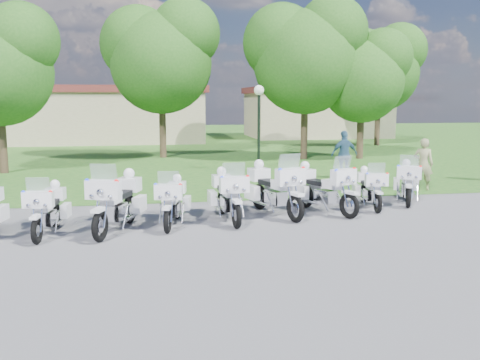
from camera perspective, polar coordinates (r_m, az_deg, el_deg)
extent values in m
plane|color=#5D5D62|center=(14.05, 3.24, -4.50)|extent=(100.00, 100.00, 0.00)
cube|color=#1E571B|center=(40.56, -5.56, 4.15)|extent=(100.00, 48.00, 0.01)
cube|color=white|center=(13.99, -24.09, -3.23)|extent=(0.25, 0.54, 0.36)
torus|color=black|center=(12.70, -20.86, -5.09)|extent=(0.19, 0.63, 0.62)
torus|color=black|center=(14.17, -19.00, -3.60)|extent=(0.19, 0.63, 0.62)
cube|color=white|center=(12.61, -20.96, -3.68)|extent=(0.21, 0.42, 0.06)
cube|color=white|center=(12.76, -20.74, -1.96)|extent=(0.69, 0.29, 0.37)
cube|color=silver|center=(12.76, -20.75, -0.49)|extent=(0.53, 0.17, 0.35)
sphere|color=red|center=(12.60, -19.57, -1.22)|extent=(0.08, 0.08, 0.08)
sphere|color=#1426E5|center=(12.77, -22.12, -1.23)|extent=(0.08, 0.08, 0.08)
cube|color=silver|center=(13.42, -19.88, -3.82)|extent=(0.37, 0.55, 0.31)
cube|color=white|center=(13.15, -20.22, -2.66)|extent=(0.35, 0.51, 0.20)
cube|color=black|center=(13.62, -19.63, -2.32)|extent=(0.38, 0.60, 0.11)
cube|color=white|center=(13.93, -18.08, -3.09)|extent=(0.22, 0.50, 0.33)
cube|color=white|center=(14.08, -20.27, -3.08)|extent=(0.22, 0.50, 0.33)
cube|color=white|center=(14.09, -19.08, -1.41)|extent=(0.48, 0.42, 0.30)
sphere|color=white|center=(14.05, -19.13, -0.44)|extent=(0.24, 0.24, 0.24)
torus|color=black|center=(12.46, -14.71, -4.78)|extent=(0.38, 0.74, 0.73)
torus|color=black|center=(14.15, -11.68, -3.08)|extent=(0.38, 0.74, 0.73)
cube|color=white|center=(12.36, -14.82, -3.07)|extent=(0.34, 0.52, 0.08)
cube|color=white|center=(12.53, -14.39, -1.01)|extent=(0.83, 0.51, 0.44)
cube|color=silver|center=(12.54, -14.34, 0.77)|extent=(0.62, 0.33, 0.41)
sphere|color=red|center=(12.31, -13.05, -0.15)|extent=(0.10, 0.10, 0.10)
sphere|color=#1426E5|center=(12.59, -16.01, -0.07)|extent=(0.10, 0.10, 0.10)
cube|color=silver|center=(13.29, -13.08, -3.30)|extent=(0.55, 0.70, 0.37)
cube|color=white|center=(12.98, -13.58, -1.88)|extent=(0.52, 0.65, 0.24)
cube|color=black|center=(13.52, -12.61, -1.52)|extent=(0.58, 0.76, 0.13)
cube|color=white|center=(13.85, -10.67, -2.52)|extent=(0.37, 0.60, 0.39)
cube|color=white|center=(14.08, -13.19, -2.41)|extent=(0.37, 0.60, 0.39)
cube|color=white|center=(14.06, -11.71, -0.47)|extent=(0.64, 0.59, 0.35)
sphere|color=white|center=(14.02, -11.75, 0.68)|extent=(0.29, 0.29, 0.29)
torus|color=black|center=(12.92, -7.74, -4.35)|extent=(0.25, 0.64, 0.62)
torus|color=black|center=(14.44, -6.70, -2.93)|extent=(0.25, 0.64, 0.62)
cube|color=white|center=(12.83, -7.78, -2.95)|extent=(0.25, 0.44, 0.07)
cube|color=white|center=(12.99, -7.64, -1.25)|extent=(0.70, 0.36, 0.37)
cube|color=silver|center=(12.99, -7.63, 0.21)|extent=(0.53, 0.22, 0.35)
sphere|color=red|center=(12.86, -6.39, -0.53)|extent=(0.08, 0.08, 0.08)
sphere|color=#1426E5|center=(12.96, -9.00, -0.51)|extent=(0.08, 0.08, 0.08)
cube|color=silver|center=(13.67, -7.19, -3.13)|extent=(0.42, 0.58, 0.32)
cube|color=white|center=(13.39, -7.36, -1.96)|extent=(0.39, 0.54, 0.20)
cube|color=black|center=(13.88, -7.03, -1.65)|extent=(0.43, 0.63, 0.11)
cube|color=white|center=(14.24, -5.68, -2.44)|extent=(0.26, 0.51, 0.34)
cube|color=white|center=(14.32, -7.90, -2.41)|extent=(0.26, 0.51, 0.34)
cube|color=white|center=(14.37, -6.72, -0.76)|extent=(0.51, 0.46, 0.30)
sphere|color=white|center=(14.33, -6.74, 0.19)|extent=(0.24, 0.24, 0.24)
torus|color=black|center=(13.27, -0.38, -3.78)|extent=(0.18, 0.69, 0.68)
torus|color=black|center=(14.93, -1.94, -2.38)|extent=(0.18, 0.69, 0.68)
cube|color=white|center=(13.18, -0.36, -2.28)|extent=(0.21, 0.46, 0.07)
cube|color=white|center=(13.35, -0.62, -0.49)|extent=(0.75, 0.29, 0.41)
cube|color=silver|center=(13.36, -0.68, 1.07)|extent=(0.58, 0.16, 0.38)
sphere|color=red|center=(13.34, 0.81, 0.35)|extent=(0.09, 0.09, 0.09)
sphere|color=#1426E5|center=(13.19, -1.94, 0.25)|extent=(0.09, 0.09, 0.09)
cube|color=silver|center=(14.09, -1.23, -2.54)|extent=(0.39, 0.59, 0.35)
cube|color=white|center=(13.79, -1.01, -1.27)|extent=(0.36, 0.55, 0.22)
cube|color=black|center=(14.32, -1.50, -0.98)|extent=(0.39, 0.66, 0.12)
cube|color=white|center=(14.81, -0.66, -1.78)|extent=(0.22, 0.54, 0.37)
cube|color=white|center=(14.69, -2.99, -1.88)|extent=(0.22, 0.54, 0.37)
cube|color=white|center=(14.85, -1.98, -0.07)|extent=(0.52, 0.44, 0.33)
sphere|color=white|center=(14.81, -1.99, 0.94)|extent=(0.27, 0.27, 0.27)
torus|color=black|center=(13.99, 5.92, -3.05)|extent=(0.36, 0.76, 0.75)
torus|color=black|center=(15.57, 2.07, -1.80)|extent=(0.36, 0.76, 0.75)
cube|color=white|center=(13.90, 5.99, -1.49)|extent=(0.34, 0.53, 0.08)
cube|color=white|center=(14.06, 5.39, 0.34)|extent=(0.85, 0.50, 0.45)
cube|color=silver|center=(14.07, 5.27, 1.95)|extent=(0.64, 0.32, 0.42)
sphere|color=red|center=(14.17, 6.76, 1.25)|extent=(0.10, 0.10, 0.10)
sphere|color=#1426E5|center=(13.79, 4.31, 1.08)|extent=(0.10, 0.10, 0.10)
cube|color=silver|center=(14.77, 3.85, -1.87)|extent=(0.55, 0.71, 0.38)
cube|color=white|center=(14.48, 4.42, -0.52)|extent=(0.51, 0.66, 0.25)
cube|color=black|center=(14.99, 3.20, -0.28)|extent=(0.57, 0.77, 0.13)
cube|color=white|center=(15.57, 3.45, -1.11)|extent=(0.37, 0.61, 0.40)
cube|color=white|center=(15.24, 1.29, -1.31)|extent=(0.37, 0.61, 0.40)
cube|color=white|center=(15.50, 2.02, 0.61)|extent=(0.64, 0.59, 0.36)
sphere|color=white|center=(15.46, 2.03, 1.68)|extent=(0.29, 0.29, 0.29)
torus|color=black|center=(14.65, 11.57, -2.72)|extent=(0.41, 0.70, 0.71)
torus|color=black|center=(15.93, 6.95, -1.69)|extent=(0.41, 0.70, 0.71)
cube|color=white|center=(14.57, 11.68, -1.31)|extent=(0.36, 0.50, 0.07)
cube|color=white|center=(14.69, 10.99, 0.34)|extent=(0.80, 0.54, 0.42)
cube|color=silver|center=(14.69, 10.85, 1.79)|extent=(0.59, 0.36, 0.40)
sphere|color=red|center=(14.86, 12.10, 1.18)|extent=(0.09, 0.09, 0.09)
sphere|color=#1426E5|center=(14.38, 10.24, 0.99)|extent=(0.09, 0.09, 0.09)
cube|color=silver|center=(15.27, 9.12, -1.71)|extent=(0.57, 0.69, 0.36)
cube|color=white|center=(15.03, 9.82, -0.46)|extent=(0.53, 0.64, 0.23)
cube|color=black|center=(15.44, 8.35, -0.26)|extent=(0.60, 0.74, 0.13)
cube|color=white|center=(15.99, 8.19, -1.02)|extent=(0.40, 0.58, 0.38)
cube|color=white|center=(15.58, 6.47, -1.25)|extent=(0.40, 0.58, 0.38)
cube|color=white|center=(15.85, 6.92, 0.54)|extent=(0.63, 0.59, 0.34)
sphere|color=white|center=(15.82, 6.94, 1.52)|extent=(0.27, 0.27, 0.27)
torus|color=black|center=(15.52, 14.49, -2.40)|extent=(0.19, 0.60, 0.59)
torus|color=black|center=(16.94, 13.04, -1.43)|extent=(0.19, 0.60, 0.59)
cube|color=white|center=(15.44, 14.55, -1.29)|extent=(0.21, 0.41, 0.06)
cube|color=white|center=(15.60, 14.36, 0.04)|extent=(0.66, 0.30, 0.35)
cube|color=silver|center=(15.61, 14.35, 1.19)|extent=(0.51, 0.17, 0.33)
sphere|color=red|center=(15.61, 15.44, 0.62)|extent=(0.08, 0.08, 0.08)
sphere|color=#1426E5|center=(15.45, 13.43, 0.62)|extent=(0.08, 0.08, 0.08)
cube|color=silver|center=(16.22, 13.73, -1.51)|extent=(0.37, 0.53, 0.30)
cube|color=white|center=(15.97, 13.97, -0.55)|extent=(0.34, 0.49, 0.19)
cube|color=black|center=(16.43, 13.51, -0.35)|extent=(0.37, 0.58, 0.11)
cube|color=white|center=(16.86, 14.04, -0.99)|extent=(0.22, 0.48, 0.32)
cube|color=white|center=(16.72, 12.30, -1.01)|extent=(0.22, 0.48, 0.32)
cube|color=white|center=(16.88, 13.08, 0.33)|extent=(0.47, 0.41, 0.28)
sphere|color=white|center=(16.85, 13.10, 1.11)|extent=(0.23, 0.23, 0.23)
torus|color=black|center=(16.52, 17.52, -1.76)|extent=(0.38, 0.65, 0.65)
torus|color=black|center=(18.15, 17.21, -0.83)|extent=(0.38, 0.65, 0.65)
cube|color=white|center=(16.44, 17.58, -0.60)|extent=(0.34, 0.46, 0.07)
cube|color=white|center=(16.63, 17.58, 0.76)|extent=(0.74, 0.50, 0.39)
cube|color=silver|center=(16.65, 17.62, 1.95)|extent=(0.55, 0.33, 0.37)
sphere|color=red|center=(16.57, 18.70, 1.33)|extent=(0.09, 0.09, 0.09)
sphere|color=#1426E5|center=(16.53, 16.55, 1.41)|extent=(0.09, 0.09, 0.09)
cube|color=silver|center=(17.33, 17.37, -0.88)|extent=(0.53, 0.63, 0.33)
cube|color=white|center=(17.05, 17.47, 0.12)|extent=(0.49, 0.59, 0.21)
cube|color=black|center=(17.57, 17.37, 0.31)|extent=(0.55, 0.69, 0.12)
cube|color=white|center=(18.00, 18.19, -0.42)|extent=(0.37, 0.53, 0.35)
cube|color=white|center=(17.96, 16.33, -0.35)|extent=(0.37, 0.53, 0.35)
cube|color=white|center=(18.10, 17.29, 0.98)|extent=(0.59, 0.55, 0.31)
sphere|color=white|center=(18.07, 17.33, 1.78)|extent=(0.25, 0.25, 0.25)
cylinder|color=black|center=(23.62, 2.01, 5.05)|extent=(0.12, 0.12, 3.40)
sphere|color=white|center=(23.58, 2.04, 9.55)|extent=(0.44, 0.44, 0.44)
cylinder|color=#38281C|center=(25.15, -24.04, 4.25)|extent=(0.36, 0.36, 3.16)
sphere|color=#215818|center=(24.70, -22.31, 13.64)|extent=(3.16, 3.16, 3.16)
cylinder|color=#38281C|center=(29.38, -8.26, 5.99)|extent=(0.36, 0.36, 3.71)
sphere|color=#215818|center=(29.40, -8.40, 12.24)|extent=(5.40, 5.40, 5.40)
sphere|color=#215818|center=(29.89, -10.80, 14.07)|extent=(4.05, 4.05, 4.05)
sphere|color=#215818|center=(29.27, -5.88, 15.29)|extent=(3.71, 3.71, 3.71)
cylinder|color=#38281C|center=(28.56, 6.87, 5.94)|extent=(0.36, 0.36, 3.71)
sphere|color=#215818|center=(28.59, 6.99, 12.37)|extent=(5.40, 5.40, 5.40)
sphere|color=#215818|center=(28.76, 4.45, 14.40)|extent=(4.05, 4.05, 4.05)
sphere|color=#215818|center=(28.80, 9.75, 15.31)|extent=(3.71, 3.71, 3.71)
cylinder|color=#38281C|center=(29.28, 12.71, 5.16)|extent=(0.36, 0.36, 3.00)
sphere|color=#215818|center=(29.24, 12.88, 10.24)|extent=(4.37, 4.37, 4.37)
sphere|color=#215818|center=(29.24, 10.91, 11.90)|extent=(3.27, 3.27, 3.27)
sphere|color=#215818|center=(29.47, 15.05, 12.54)|extent=(3.00, 3.00, 3.00)
cylinder|color=#38281C|center=(37.92, 14.46, 6.32)|extent=(0.36, 0.36, 3.61)
sphere|color=#215818|center=(37.93, 14.64, 11.03)|extent=(5.25, 5.25, 5.25)
sphere|color=#215818|center=(37.91, 12.82, 12.58)|extent=(3.93, 3.93, 3.93)
sphere|color=#215818|center=(38.26, 16.66, 13.14)|extent=(3.61, 3.61, 3.61)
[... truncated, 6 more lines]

